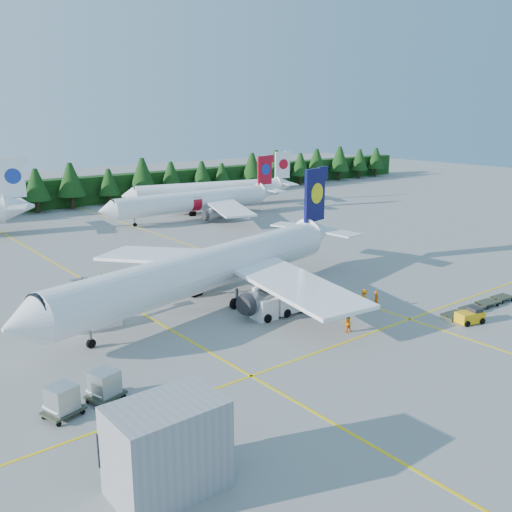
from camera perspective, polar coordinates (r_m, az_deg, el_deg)
ground at (r=58.20m, az=6.79°, el=-5.96°), size 320.00×320.00×0.00m
taxi_stripe_a at (r=66.43m, az=-14.48°, el=-3.73°), size 0.25×120.00×0.01m
taxi_stripe_b at (r=76.26m, az=-0.70°, el=-0.91°), size 0.25×120.00×0.01m
taxi_stripe_cross at (r=54.46m, az=11.30°, el=-7.61°), size 80.00×0.25×0.01m
treeline_hedge at (r=127.47m, az=-20.42°, el=5.78°), size 220.00×4.00×6.00m
terminal_building at (r=32.58m, az=-8.88°, el=-18.42°), size 6.00×4.00×5.20m
airliner_navy at (r=59.27m, az=-5.64°, el=-1.60°), size 43.90×35.75×12.92m
airliner_red at (r=108.60m, az=-6.61°, el=5.40°), size 37.90×31.20×11.02m
airliner_far_right at (r=122.19m, az=-5.13°, el=6.52°), size 37.62×11.46×11.09m
airstairs at (r=57.11m, az=-15.73°, el=-5.94°), size 4.34×5.89×3.82m
service_truck at (r=57.76m, az=2.38°, el=-4.53°), size 5.99×2.32×2.87m
baggage_tug at (r=59.52m, az=20.64°, el=-5.65°), size 2.92×2.06×1.41m
dolly_train at (r=63.93m, az=21.42°, el=-4.59°), size 11.28×1.92×0.14m
uld_pair at (r=42.18m, az=-16.81°, el=-12.85°), size 6.09×2.83×1.91m
crew_a at (r=60.94m, az=11.93°, el=-4.30°), size 0.76×0.59×1.87m
crew_b at (r=54.10m, az=9.05°, el=-6.54°), size 0.96×0.75×1.96m
crew_c at (r=60.98m, az=10.75°, el=-4.19°), size 0.56×0.82×1.95m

